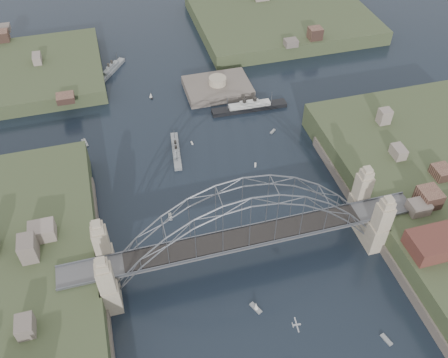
% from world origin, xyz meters
% --- Properties ---
extents(ground, '(500.00, 500.00, 0.00)m').
position_xyz_m(ground, '(0.00, 0.00, 0.00)').
color(ground, black).
rests_on(ground, ground).
extents(bridge, '(84.00, 13.80, 24.60)m').
position_xyz_m(bridge, '(0.00, 0.00, 12.32)').
color(bridge, '#545457').
rests_on(bridge, ground).
extents(headland_nw, '(60.00, 45.00, 9.00)m').
position_xyz_m(headland_nw, '(-55.00, 95.00, 0.50)').
color(headland_nw, '#384427').
rests_on(headland_nw, ground).
extents(headland_ne, '(70.00, 55.00, 9.50)m').
position_xyz_m(headland_ne, '(50.00, 110.00, 0.75)').
color(headland_ne, '#384427').
rests_on(headland_ne, ground).
extents(fort_island, '(22.00, 16.00, 9.40)m').
position_xyz_m(fort_island, '(12.00, 70.00, -0.34)').
color(fort_island, '#5D524A').
rests_on(fort_island, ground).
extents(naval_cruiser_near, '(4.02, 16.29, 4.84)m').
position_xyz_m(naval_cruiser_near, '(-8.04, 42.45, 0.75)').
color(naval_cruiser_near, gray).
rests_on(naval_cruiser_near, ground).
extents(naval_cruiser_far, '(11.32, 14.74, 5.55)m').
position_xyz_m(naval_cruiser_far, '(-21.99, 91.88, 0.86)').
color(naval_cruiser_far, gray).
rests_on(naval_cruiser_far, ground).
extents(ocean_liner, '(25.01, 4.13, 6.12)m').
position_xyz_m(ocean_liner, '(19.31, 57.01, 0.95)').
color(ocean_liner, black).
rests_on(ocean_liner, ground).
extents(aeroplane, '(1.79, 3.31, 0.48)m').
position_xyz_m(aeroplane, '(3.21, -23.51, 8.38)').
color(aeroplane, '#AAACB1').
extents(small_boat_a, '(1.06, 2.55, 2.38)m').
position_xyz_m(small_boat_a, '(-14.55, 17.87, 0.84)').
color(small_boat_a, silver).
rests_on(small_boat_a, ground).
extents(small_boat_b, '(1.03, 1.70, 0.45)m').
position_xyz_m(small_boat_b, '(12.92, 30.81, 0.15)').
color(small_boat_b, silver).
rests_on(small_boat_b, ground).
extents(small_boat_c, '(2.29, 3.34, 2.38)m').
position_xyz_m(small_boat_c, '(-1.36, -13.42, 0.72)').
color(small_boat_c, silver).
rests_on(small_boat_c, ground).
extents(small_boat_d, '(2.32, 2.15, 0.45)m').
position_xyz_m(small_boat_d, '(22.89, 43.99, 0.15)').
color(small_boat_d, silver).
rests_on(small_boat_d, ground).
extents(small_boat_e, '(2.09, 4.04, 2.38)m').
position_xyz_m(small_boat_e, '(-33.97, 53.87, 0.62)').
color(small_boat_e, silver).
rests_on(small_boat_e, ground).
extents(small_boat_f, '(0.60, 1.42, 0.45)m').
position_xyz_m(small_boat_f, '(-2.64, 45.16, 0.15)').
color(small_boat_f, silver).
rests_on(small_boat_f, ground).
extents(small_boat_g, '(1.70, 3.04, 0.45)m').
position_xyz_m(small_boat_g, '(22.79, -27.77, 0.15)').
color(small_boat_g, silver).
rests_on(small_boat_g, ground).
extents(small_boat_h, '(1.32, 1.99, 2.38)m').
position_xyz_m(small_boat_h, '(-10.78, 71.96, 0.96)').
color(small_boat_h, silver).
rests_on(small_boat_h, ground).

